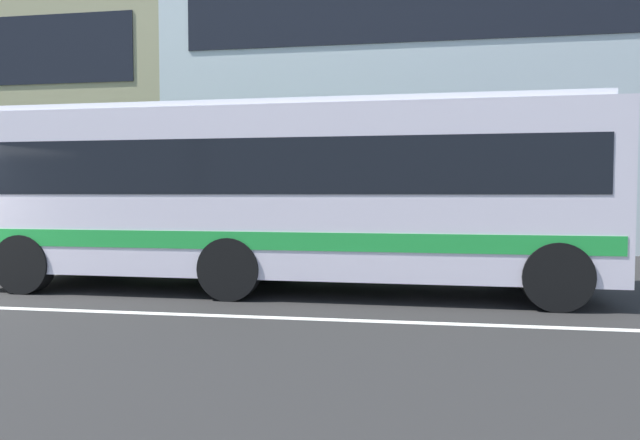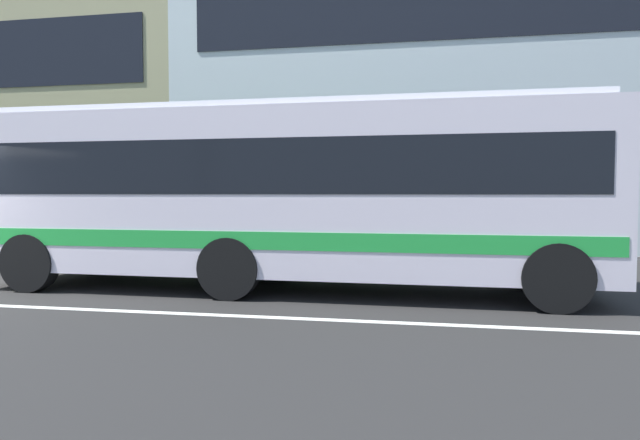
{
  "view_description": "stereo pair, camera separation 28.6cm",
  "coord_description": "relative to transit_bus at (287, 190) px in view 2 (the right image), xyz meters",
  "views": [
    {
      "loc": [
        7.92,
        -7.27,
        1.7
      ],
      "look_at": [
        6.51,
        1.82,
        1.25
      ],
      "focal_mm": 31.08,
      "sensor_mm": 36.0,
      "label": 1
    },
    {
      "loc": [
        8.21,
        -7.23,
        1.7
      ],
      "look_at": [
        6.51,
        1.82,
        1.25
      ],
      "focal_mm": 31.08,
      "sensor_mm": 36.0,
      "label": 2
    }
  ],
  "objects": [
    {
      "name": "transit_bus",
      "position": [
        0.0,
        0.0,
        0.0
      ],
      "size": [
        10.57,
        2.73,
        3.18
      ],
      "color": "silver",
      "rests_on": "ground_plane"
    },
    {
      "name": "hedge_row_far",
      "position": [
        -6.06,
        3.57,
        -1.33
      ],
      "size": [
        16.94,
        1.1,
        0.85
      ],
      "primitive_type": "cube",
      "color": "#39662E",
      "rests_on": "ground_plane"
    },
    {
      "name": "apartment_block_right",
      "position": [
        6.51,
        10.4,
        4.42
      ],
      "size": [
        23.6,
        8.04,
        12.35
      ],
      "color": "silver",
      "rests_on": "ground_plane"
    }
  ]
}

